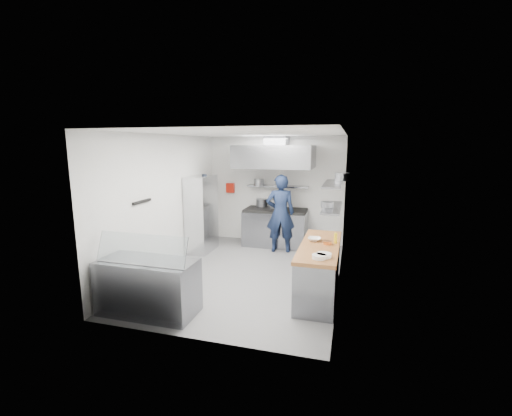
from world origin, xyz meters
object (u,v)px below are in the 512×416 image
(chef, at_px, (280,214))
(wire_rack, at_px, (202,214))
(display_case, at_px, (148,287))
(gas_range, at_px, (275,228))

(chef, relative_size, wire_rack, 1.02)
(display_case, bearing_deg, chef, 69.85)
(chef, distance_m, wire_rack, 1.91)
(wire_rack, bearing_deg, display_case, -80.44)
(gas_range, relative_size, chef, 0.84)
(chef, xyz_separation_m, display_case, (-1.33, -3.61, -0.52))
(gas_range, xyz_separation_m, wire_rack, (-1.63, -0.95, 0.48))
(wire_rack, distance_m, display_case, 3.23)
(chef, height_order, wire_rack, chef)
(gas_range, relative_size, display_case, 1.07)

